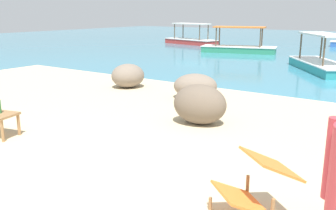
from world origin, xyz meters
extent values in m
cylinder|color=olive|center=(-2.14, 1.56, 0.22)|extent=(0.05, 0.05, 0.36)
cylinder|color=olive|center=(-2.05, 1.21, 0.22)|extent=(0.05, 0.05, 0.36)
cylinder|color=olive|center=(1.66, 1.22, 0.11)|extent=(0.04, 0.04, 0.14)
cylinder|color=olive|center=(1.93, 1.54, 0.21)|extent=(0.04, 0.04, 0.34)
cube|color=orange|center=(2.00, 1.21, 0.28)|extent=(0.68, 0.67, 0.21)
cube|color=orange|center=(2.20, 1.45, 0.61)|extent=(0.70, 0.69, 0.23)
cylinder|color=#CC3D47|center=(2.92, 0.40, 1.18)|extent=(0.09, 0.09, 0.52)
ellipsoid|color=gray|center=(-3.29, 5.68, 0.36)|extent=(1.10, 1.15, 0.64)
ellipsoid|color=#6B5B4C|center=(0.01, 3.85, 0.41)|extent=(1.09, 0.86, 0.73)
ellipsoid|color=gray|center=(-1.13, 5.60, 0.33)|extent=(1.26, 1.14, 0.58)
cube|color=teal|center=(0.25, 11.81, 0.16)|extent=(2.96, 3.58, 0.28)
cube|color=white|center=(0.25, 11.81, 0.32)|extent=(3.04, 3.68, 0.04)
cylinder|color=brown|center=(0.55, 10.71, 0.77)|extent=(0.06, 0.06, 0.95)
cylinder|color=brown|center=(-0.05, 12.92, 0.77)|extent=(0.06, 0.06, 0.95)
cylinder|color=brown|center=(-0.68, 12.48, 0.77)|extent=(0.06, 0.06, 0.95)
cube|color=silver|center=(0.25, 11.81, 1.28)|extent=(2.21, 2.60, 0.06)
cube|color=#338E66|center=(-4.63, 15.72, 0.16)|extent=(3.76, 2.00, 0.28)
cube|color=white|center=(-4.63, 15.72, 0.32)|extent=(3.85, 2.07, 0.04)
cylinder|color=brown|center=(-3.69, 16.38, 0.77)|extent=(0.06, 0.06, 0.95)
cylinder|color=brown|center=(-3.49, 15.63, 0.77)|extent=(0.06, 0.06, 0.95)
cylinder|color=brown|center=(-5.78, 15.81, 0.77)|extent=(0.06, 0.06, 0.95)
cylinder|color=brown|center=(-5.58, 15.07, 0.77)|extent=(0.06, 0.06, 0.95)
cube|color=orange|center=(-4.63, 15.72, 1.28)|extent=(2.68, 1.56, 0.06)
cube|color=#C63833|center=(-9.20, 18.58, 0.16)|extent=(3.75, 1.83, 0.28)
cube|color=white|center=(-9.20, 18.58, 0.32)|extent=(3.83, 1.90, 0.04)
cylinder|color=brown|center=(-10.33, 18.43, 0.77)|extent=(0.06, 0.06, 0.95)
cylinder|color=brown|center=(-10.17, 19.19, 0.77)|extent=(0.06, 0.06, 0.95)
cylinder|color=brown|center=(-8.22, 17.98, 0.77)|extent=(0.06, 0.06, 0.95)
cylinder|color=brown|center=(-8.06, 18.73, 0.77)|extent=(0.06, 0.06, 0.95)
cube|color=silver|center=(-9.20, 18.58, 1.28)|extent=(2.66, 1.44, 0.06)
camera|label=1|loc=(3.33, -1.94, 2.06)|focal=40.28mm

